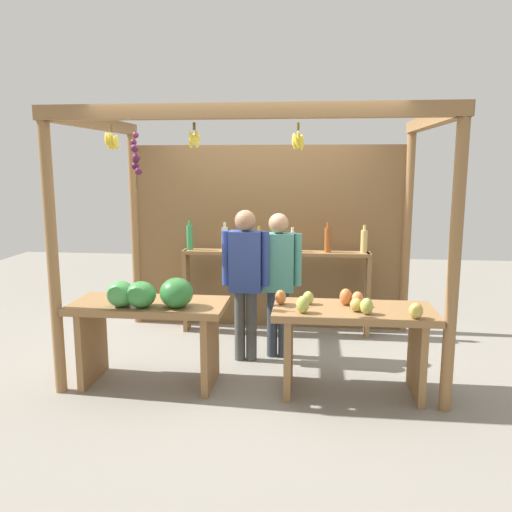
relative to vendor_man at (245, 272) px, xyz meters
The scene contains 7 objects.
ground_plane 0.95m from the vendor_man, 45.26° to the left, with size 12.00×12.00×0.00m, color gray.
market_stall 0.82m from the vendor_man, 79.98° to the left, with size 3.46×2.22×2.48m.
fruit_counter_left 1.09m from the vendor_man, 137.04° to the right, with size 1.40×0.66×1.04m.
fruit_counter_right 1.28m from the vendor_man, 33.46° to the right, with size 1.40×0.65×0.92m.
bottle_shelf_unit 0.95m from the vendor_man, 74.96° to the left, with size 2.22×0.22×1.35m.
vendor_man is the anchor object (origin of this frame).
vendor_woman 0.35m from the vendor_man, 23.58° to the left, with size 0.48×0.21×1.52m.
Camera 1 is at (0.54, -5.24, 2.02)m, focal length 36.56 mm.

